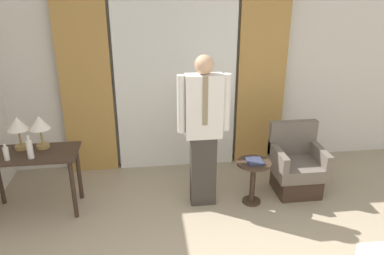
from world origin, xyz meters
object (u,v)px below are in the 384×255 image
object	(u,v)px
table_lamp_right	(40,125)
bottle_by_lamp	(6,153)
side_table	(253,175)
person	(204,127)
bottle_near_edge	(30,149)
desk	(31,163)
armchair	(296,167)
book	(255,161)
table_lamp_left	(18,126)

from	to	relation	value
table_lamp_right	bottle_by_lamp	size ratio (longest dim) A/B	2.04
bottle_by_lamp	side_table	distance (m)	2.74
side_table	person	bearing A→B (deg)	173.27
bottle_near_edge	side_table	size ratio (longest dim) A/B	0.48
desk	bottle_by_lamp	world-z (taller)	bottle_by_lamp
bottle_near_edge	bottle_by_lamp	bearing A→B (deg)	-176.33
bottle_by_lamp	armchair	bearing A→B (deg)	3.42
book	person	bearing A→B (deg)	172.89
desk	table_lamp_left	distance (m)	0.44
bottle_near_edge	side_table	distance (m)	2.51
desk	bottle_by_lamp	distance (m)	0.31
side_table	book	distance (m)	0.19
bottle_by_lamp	book	size ratio (longest dim) A/B	0.92
table_lamp_right	book	bearing A→B (deg)	-6.77
table_lamp_right	bottle_near_edge	xyz separation A→B (m)	(-0.06, -0.26, -0.17)
bottle_near_edge	person	world-z (taller)	person
table_lamp_right	book	distance (m)	2.46
bottle_by_lamp	person	world-z (taller)	person
side_table	table_lamp_right	bearing A→B (deg)	173.32
table_lamp_right	bottle_by_lamp	bearing A→B (deg)	-137.55
desk	book	bearing A→B (deg)	-3.62
side_table	desk	bearing A→B (deg)	176.47
desk	side_table	bearing A→B (deg)	-3.53
table_lamp_right	bottle_by_lamp	distance (m)	0.45
bottle_near_edge	side_table	xyz separation A→B (m)	(2.46, -0.02, -0.48)
person	armchair	world-z (taller)	person
desk	bottle_near_edge	world-z (taller)	bottle_near_edge
desk	book	distance (m)	2.52
table_lamp_left	book	world-z (taller)	table_lamp_left
desk	bottle_by_lamp	size ratio (longest dim) A/B	5.58
armchair	side_table	distance (m)	0.65
person	book	xyz separation A→B (m)	(0.59, -0.07, -0.43)
desk	bottle_near_edge	xyz separation A→B (m)	(0.05, -0.14, 0.23)
desk	armchair	world-z (taller)	armchair
bottle_by_lamp	book	distance (m)	2.72
person	book	bearing A→B (deg)	-7.11
bottle_by_lamp	side_table	bearing A→B (deg)	-0.09
bottle_by_lamp	desk	bearing A→B (deg)	39.06
bottle_near_edge	book	bearing A→B (deg)	-0.56
bottle_by_lamp	person	xyz separation A→B (m)	(2.11, 0.07, 0.17)
table_lamp_right	book	world-z (taller)	table_lamp_right
bottle_near_edge	side_table	bearing A→B (deg)	-0.46
table_lamp_left	book	xyz separation A→B (m)	(2.64, -0.29, -0.46)
table_lamp_left	person	xyz separation A→B (m)	(2.04, -0.21, -0.03)
person	side_table	world-z (taller)	person
desk	person	bearing A→B (deg)	-2.54
desk	bottle_near_edge	size ratio (longest dim) A/B	4.01
bottle_near_edge	book	xyz separation A→B (m)	(2.47, -0.02, -0.29)
person	armchair	distance (m)	1.38
table_lamp_left	side_table	size ratio (longest dim) A/B	0.70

